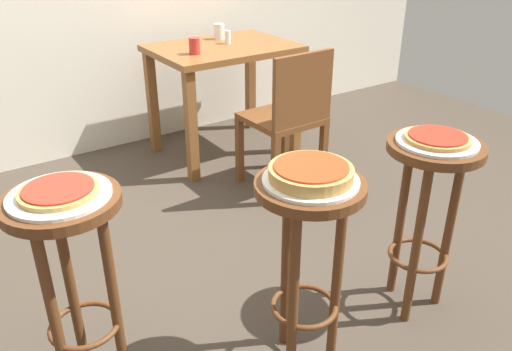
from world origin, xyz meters
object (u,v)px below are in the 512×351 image
Objects in this scene: serving_plate_foreground at (437,142)px; wooden_chair at (289,116)px; pizza_middle at (311,172)px; pizza_foreground at (438,138)px; stool_middle at (308,238)px; serving_plate_middle at (311,180)px; dining_table at (223,65)px; condiment_shaker at (228,37)px; stool_leftside at (71,254)px; stool_foreground at (428,193)px; serving_plate_leftside at (60,195)px; cup_near_edge at (194,46)px; pizza_leftside at (59,191)px; cup_far_edge at (219,31)px.

wooden_chair is at bearing 79.98° from serving_plate_foreground.
pizza_middle reaches higher than serving_plate_foreground.
pizza_foreground is 0.63m from stool_middle.
pizza_middle is at bearing 178.06° from serving_plate_foreground.
serving_plate_foreground is 0.97× the size of serving_plate_middle.
dining_table is 10.70× the size of condiment_shaker.
stool_middle and stool_leftside have the same top height.
stool_foreground is 2.81× the size of pizza_middle.
serving_plate_leftside reaches higher than stool_leftside.
pizza_leftside is at bearing -130.92° from cup_near_edge.
stool_middle is at bearing -26.93° from serving_plate_leftside.
dining_table is (0.77, 1.83, -0.14)m from serving_plate_middle.
stool_middle is 8.89× the size of condiment_shaker.
serving_plate_foreground is 1.20m from wooden_chair.
serving_plate_foreground is 1.89m from condiment_shaker.
dining_table is (0.19, 1.85, -0.14)m from serving_plate_foreground.
serving_plate_leftside is 3.63× the size of condiment_shaker.
cup_far_edge reaches higher than serving_plate_middle.
pizza_leftside reaches higher than dining_table.
stool_leftside is 7.35× the size of cup_far_edge.
stool_leftside is (-0.68, 0.35, -0.21)m from serving_plate_middle.
stool_leftside is 0.21m from serving_plate_leftside.
cup_near_edge is (-0.07, 1.74, 0.25)m from stool_foreground.
serving_plate_foreground is 1.32m from pizza_leftside.
serving_plate_leftside is 1.69m from wooden_chair.
wooden_chair is (1.47, 0.78, -0.31)m from pizza_leftside.
condiment_shaker is (1.51, 1.50, 0.01)m from pizza_leftside.
pizza_middle is 2.03m from condiment_shaker.
pizza_leftside is 2.38× the size of cup_near_edge.
serving_plate_middle is 1.00× the size of serving_plate_leftside.
serving_plate_leftside is at bearing -132.73° from cup_far_edge.
wooden_chair is at bearing 28.06° from stool_leftside.
condiment_shaker reaches higher than pizza_leftside.
serving_plate_middle is at bearing 0.00° from stool_middle.
cup_near_edge is (0.51, 1.72, 0.01)m from pizza_middle.
pizza_middle is 3.16× the size of condiment_shaker.
pizza_foreground is 0.59m from serving_plate_middle.
cup_near_edge reaches higher than pizza_foreground.
cup_far_edge reaches higher than dining_table.
pizza_middle is at bearing -124.90° from wooden_chair.
condiment_shaker is 0.79m from wooden_chair.
dining_table is 0.18m from condiment_shaker.
stool_middle is 1.38m from wooden_chair.
stool_middle is at bearing 0.00° from pizza_middle.
pizza_middle is 2.62× the size of cup_far_edge.
condiment_shaker reaches higher than pizza_foreground.
serving_plate_foreground is at bearing -16.12° from pizza_leftside.
serving_plate_leftside is at bearing -135.01° from condiment_shaker.
pizza_foreground is 0.78× the size of serving_plate_leftside.
pizza_middle is at bearing -26.93° from pizza_leftside.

